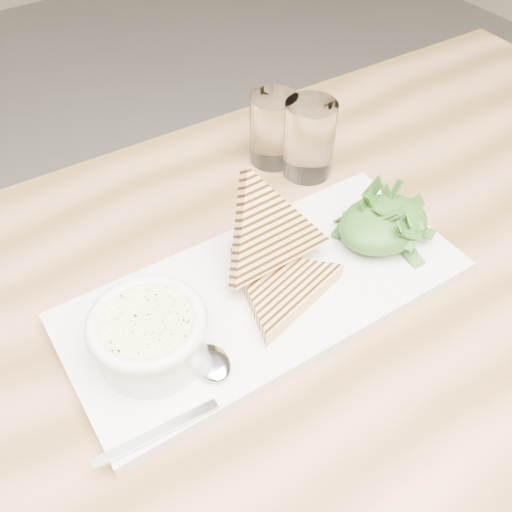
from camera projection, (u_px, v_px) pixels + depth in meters
table_top at (368, 316)px, 0.65m from camera, size 1.29×0.88×0.04m
table_leg_br at (425, 199)px, 1.35m from camera, size 0.06×0.06×0.69m
platter at (266, 293)px, 0.63m from camera, size 0.45×0.21×0.02m
soup_bowl at (151, 340)px, 0.55m from camera, size 0.11×0.11×0.04m
soup at (147, 324)px, 0.53m from camera, size 0.09×0.09×0.01m
bowl_rim at (147, 322)px, 0.53m from camera, size 0.11×0.11×0.01m
sandwich_flat at (280, 286)px, 0.62m from camera, size 0.18×0.18×0.02m
sandwich_lean at (269, 233)px, 0.62m from camera, size 0.15×0.16×0.17m
salad_base at (383, 224)px, 0.67m from camera, size 0.11×0.09×0.04m
arugula_pile at (384, 221)px, 0.66m from camera, size 0.11×0.10×0.05m
spoon_bowl at (212, 363)px, 0.55m from camera, size 0.04×0.05×0.01m
spoon_handle at (156, 433)px, 0.50m from camera, size 0.12×0.02×0.00m
glass_near at (273, 129)px, 0.78m from camera, size 0.06×0.06×0.10m
glass_far at (309, 139)px, 0.76m from camera, size 0.07×0.07×0.11m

